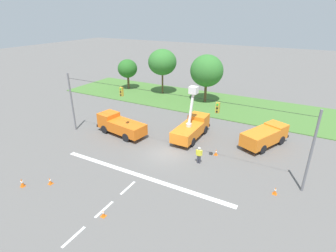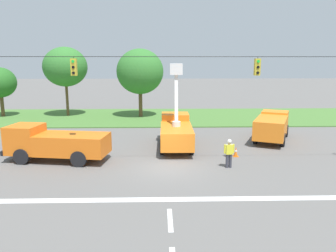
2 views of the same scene
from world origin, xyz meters
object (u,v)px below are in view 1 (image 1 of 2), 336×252
(traffic_cone_mid_right, at_px, (22,182))
(traffic_cone_near_bucket, at_px, (275,191))
(road_worker, at_px, (199,154))
(traffic_cone_foreground_left, at_px, (103,213))
(utility_truck_support_near, at_px, (265,136))
(tree_west, at_px, (162,62))
(traffic_cone_foreground_right, at_px, (216,152))
(utility_truck_bucket_lift, at_px, (192,127))
(utility_truck_support_far, at_px, (120,125))
(traffic_cone_mid_left, at_px, (50,181))
(tree_far_west, at_px, (128,69))
(tree_centre, at_px, (207,71))

(traffic_cone_mid_right, height_order, traffic_cone_near_bucket, traffic_cone_mid_right)
(road_worker, relative_size, traffic_cone_foreground_left, 2.87)
(utility_truck_support_near, relative_size, road_worker, 3.67)
(road_worker, bearing_deg, tree_west, 128.01)
(road_worker, xyz_separation_m, traffic_cone_foreground_right, (0.97, 2.32, -0.67))
(utility_truck_bucket_lift, xyz_separation_m, traffic_cone_foreground_right, (3.93, -2.64, -0.99))
(utility_truck_support_far, bearing_deg, road_worker, -8.92)
(traffic_cone_foreground_right, bearing_deg, traffic_cone_near_bucket, -30.97)
(utility_truck_support_far, relative_size, traffic_cone_mid_left, 10.20)
(tree_far_west, distance_m, tree_centre, 15.87)
(utility_truck_support_near, relative_size, traffic_cone_mid_left, 9.73)
(tree_far_west, relative_size, traffic_cone_foreground_left, 9.18)
(tree_centre, bearing_deg, traffic_cone_mid_right, -100.67)
(tree_far_west, relative_size, traffic_cone_foreground_right, 8.23)
(tree_far_west, relative_size, tree_centre, 0.73)
(utility_truck_support_far, bearing_deg, traffic_cone_mid_right, -93.90)
(traffic_cone_foreground_left, bearing_deg, tree_centre, 96.13)
(tree_far_west, height_order, utility_truck_bucket_lift, utility_truck_bucket_lift)
(utility_truck_support_near, distance_m, traffic_cone_mid_left, 22.08)
(tree_far_west, height_order, traffic_cone_foreground_left, tree_far_west)
(utility_truck_support_near, height_order, traffic_cone_mid_right, utility_truck_support_near)
(tree_centre, height_order, traffic_cone_mid_right, tree_centre)
(tree_west, bearing_deg, tree_far_west, -177.24)
(tree_far_west, bearing_deg, utility_truck_bucket_lift, -35.49)
(traffic_cone_foreground_left, relative_size, traffic_cone_near_bucket, 0.91)
(utility_truck_support_near, height_order, traffic_cone_foreground_left, utility_truck_support_near)
(tree_centre, relative_size, road_worker, 4.35)
(traffic_cone_near_bucket, bearing_deg, utility_truck_bucket_lift, 147.91)
(traffic_cone_foreground_right, relative_size, traffic_cone_mid_right, 0.84)
(utility_truck_support_near, xyz_separation_m, traffic_cone_foreground_left, (-8.26, -17.07, -0.91))
(road_worker, bearing_deg, utility_truck_support_near, 54.36)
(traffic_cone_near_bucket, bearing_deg, tree_far_west, 145.66)
(tree_west, bearing_deg, utility_truck_support_near, -31.39)
(utility_truck_support_near, bearing_deg, tree_west, 148.61)
(tree_west, xyz_separation_m, tree_centre, (8.50, -0.84, -0.51))
(utility_truck_bucket_lift, bearing_deg, traffic_cone_foreground_left, -91.29)
(traffic_cone_mid_right, bearing_deg, traffic_cone_foreground_left, 3.54)
(utility_truck_support_near, relative_size, traffic_cone_foreground_left, 10.55)
(tree_far_west, distance_m, utility_truck_support_near, 29.67)
(tree_centre, height_order, traffic_cone_near_bucket, tree_centre)
(tree_west, xyz_separation_m, road_worker, (14.85, -19.00, -4.67))
(road_worker, distance_m, traffic_cone_foreground_right, 2.60)
(tree_far_west, distance_m, utility_truck_bucket_lift, 23.72)
(utility_truck_support_far, xyz_separation_m, traffic_cone_foreground_right, (11.91, 0.60, -0.86))
(utility_truck_support_far, height_order, traffic_cone_near_bucket, utility_truck_support_far)
(utility_truck_support_near, bearing_deg, traffic_cone_mid_right, -133.57)
(traffic_cone_mid_right, relative_size, traffic_cone_near_bucket, 1.20)
(tree_far_west, height_order, traffic_cone_mid_right, tree_far_west)
(tree_centre, relative_size, utility_truck_bucket_lift, 1.17)
(utility_truck_support_far, bearing_deg, utility_truck_bucket_lift, 22.12)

